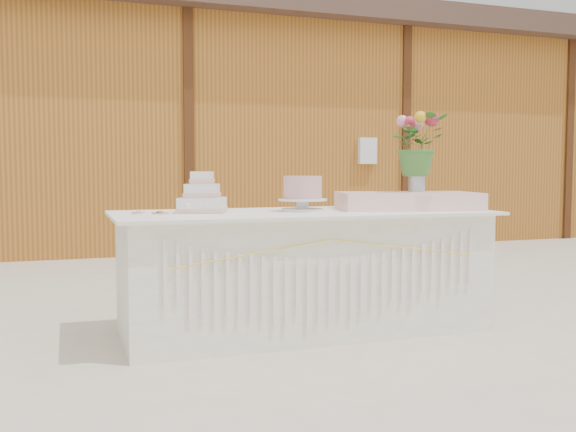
{
  "coord_description": "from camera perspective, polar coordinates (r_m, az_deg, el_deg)",
  "views": [
    {
      "loc": [
        -1.44,
        -3.84,
        1.03
      ],
      "look_at": [
        0.0,
        0.3,
        0.72
      ],
      "focal_mm": 40.0,
      "sensor_mm": 36.0,
      "label": 1
    }
  ],
  "objects": [
    {
      "name": "ground",
      "position": [
        4.23,
        1.36,
        -10.05
      ],
      "size": [
        80.0,
        80.0,
        0.0
      ],
      "primitive_type": "plane",
      "color": "beige",
      "rests_on": "ground"
    },
    {
      "name": "barn",
      "position": [
        9.96,
        -10.98,
        7.67
      ],
      "size": [
        12.6,
        4.6,
        3.3
      ],
      "color": "#A46222",
      "rests_on": "ground"
    },
    {
      "name": "cake_table",
      "position": [
        4.15,
        1.39,
        -4.87
      ],
      "size": [
        2.4,
        1.0,
        0.77
      ],
      "color": "white",
      "rests_on": "ground"
    },
    {
      "name": "wedding_cake",
      "position": [
        4.02,
        -7.63,
        1.54
      ],
      "size": [
        0.37,
        0.37,
        0.26
      ],
      "rotation": [
        0.0,
        0.0,
        -0.36
      ],
      "color": "white",
      "rests_on": "cake_table"
    },
    {
      "name": "pink_cake_stand",
      "position": [
        4.12,
        1.3,
        2.19
      ],
      "size": [
        0.31,
        0.31,
        0.23
      ],
      "color": "white",
      "rests_on": "cake_table"
    },
    {
      "name": "satin_runner",
      "position": [
        4.4,
        10.56,
        1.34
      ],
      "size": [
        1.01,
        0.73,
        0.12
      ],
      "primitive_type": "cube",
      "rotation": [
        0.0,
        0.0,
        -0.24
      ],
      "color": "#FFD0CD",
      "rests_on": "cake_table"
    },
    {
      "name": "flower_vase",
      "position": [
        4.51,
        11.38,
        3.12
      ],
      "size": [
        0.11,
        0.11,
        0.16
      ],
      "primitive_type": "cylinder",
      "color": "silver",
      "rests_on": "satin_runner"
    },
    {
      "name": "bouquet",
      "position": [
        4.51,
        11.43,
        6.83
      ],
      "size": [
        0.43,
        0.38,
        0.43
      ],
      "primitive_type": "imported",
      "rotation": [
        0.0,
        0.0,
        0.14
      ],
      "color": "#396B2B",
      "rests_on": "flower_vase"
    },
    {
      "name": "loose_flowers",
      "position": [
        4.03,
        -12.15,
        0.4
      ],
      "size": [
        0.28,
        0.41,
        0.02
      ],
      "primitive_type": null,
      "rotation": [
        0.0,
        0.0,
        0.34
      ],
      "color": "pink",
      "rests_on": "cake_table"
    }
  ]
}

